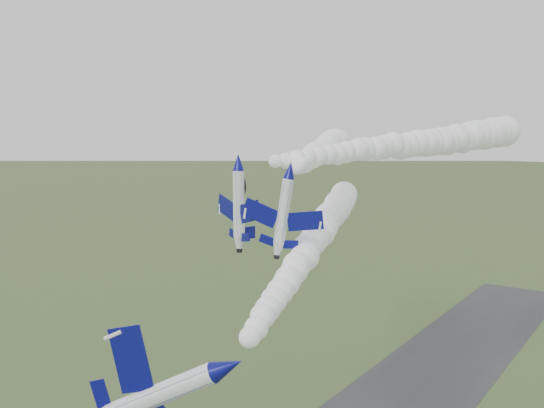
% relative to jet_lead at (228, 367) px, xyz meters
% --- Properties ---
extents(jet_lead, '(7.14, 13.64, 10.50)m').
position_rel_jet_lead_xyz_m(jet_lead, '(0.00, 0.00, 0.00)').
color(jet_lead, white).
extents(smoke_trail_jet_lead, '(32.69, 71.04, 5.14)m').
position_rel_jet_lead_xyz_m(smoke_trail_jet_lead, '(-15.05, 38.10, 2.17)').
color(smoke_trail_jet_lead, white).
extents(jet_pair_left, '(10.64, 12.18, 3.14)m').
position_rel_jet_lead_xyz_m(jet_pair_left, '(-20.91, 28.37, 12.92)').
color(jet_pair_left, white).
extents(smoke_trail_jet_pair_left, '(25.89, 51.76, 5.41)m').
position_rel_jet_lead_xyz_m(smoke_trail_jet_pair_left, '(-9.71, 56.11, 14.68)').
color(smoke_trail_jet_pair_left, white).
extents(jet_pair_right, '(9.85, 11.40, 3.15)m').
position_rel_jet_lead_xyz_m(jet_pair_right, '(-12.52, 27.63, 12.25)').
color(jet_pair_right, white).
extents(smoke_trail_jet_pair_right, '(26.16, 51.88, 5.26)m').
position_rel_jet_lead_xyz_m(smoke_trail_jet_pair_right, '(-24.03, 55.07, 13.47)').
color(smoke_trail_jet_pair_right, white).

